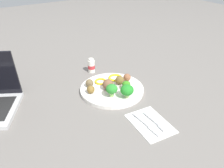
{
  "coord_description": "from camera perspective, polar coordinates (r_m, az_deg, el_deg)",
  "views": [
    {
      "loc": [
        0.73,
        -0.46,
        0.55
      ],
      "look_at": [
        0.0,
        0.0,
        0.04
      ],
      "focal_mm": 36.95,
      "sensor_mm": 36.0,
      "label": 1
    }
  ],
  "objects": [
    {
      "name": "ground_plane",
      "position": [
        1.03,
        0.0,
        -1.73
      ],
      "size": [
        4.0,
        4.0,
        0.0
      ],
      "primitive_type": "plane",
      "color": "slate"
    },
    {
      "name": "plate",
      "position": [
        1.02,
        0.0,
        -1.35
      ],
      "size": [
        0.28,
        0.28,
        0.02
      ],
      "primitive_type": "cylinder",
      "color": "white",
      "rests_on": "ground_plane"
    },
    {
      "name": "broccoli_floret_back_right",
      "position": [
        1.0,
        3.55,
        -0.15
      ],
      "size": [
        0.04,
        0.04,
        0.04
      ],
      "color": "#A5CE7A",
      "rests_on": "plate"
    },
    {
      "name": "broccoli_floret_back_left",
      "position": [
        0.94,
        -0.07,
        -1.28
      ],
      "size": [
        0.05,
        0.05,
        0.06
      ],
      "color": "#96CB69",
      "rests_on": "plate"
    },
    {
      "name": "broccoli_floret_front_left",
      "position": [
        0.94,
        3.74,
        -1.55
      ],
      "size": [
        0.05,
        0.05,
        0.06
      ],
      "color": "#A6CA7B",
      "rests_on": "plate"
    },
    {
      "name": "meatball_near_rim",
      "position": [
        0.99,
        -0.91,
        -0.2
      ],
      "size": [
        0.05,
        0.05,
        0.05
      ],
      "primitive_type": "sphere",
      "color": "brown",
      "rests_on": "plate"
    },
    {
      "name": "meatball_far_rim",
      "position": [
        1.07,
        3.74,
        1.67
      ],
      "size": [
        0.03,
        0.03,
        0.03
      ],
      "primitive_type": "sphere",
      "color": "brown",
      "rests_on": "plate"
    },
    {
      "name": "meatball_back_left",
      "position": [
        1.04,
        1.91,
        0.96
      ],
      "size": [
        0.04,
        0.04,
        0.04
      ],
      "primitive_type": "sphere",
      "color": "brown",
      "rests_on": "plate"
    },
    {
      "name": "meatball_mid_left",
      "position": [
        1.02,
        -5.6,
        0.25
      ],
      "size": [
        0.04,
        0.04,
        0.04
      ],
      "primitive_type": "sphere",
      "color": "brown",
      "rests_on": "plate"
    },
    {
      "name": "meatball_front_right",
      "position": [
        0.98,
        -5.28,
        -1.36
      ],
      "size": [
        0.03,
        0.03,
        0.03
      ],
      "primitive_type": "sphere",
      "color": "brown",
      "rests_on": "plate"
    },
    {
      "name": "pepper_ring_center",
      "position": [
        1.06,
        -2.82,
        0.65
      ],
      "size": [
        0.08,
        0.08,
        0.01
      ],
      "primitive_type": "torus",
      "rotation": [
        0.0,
        0.0,
        2.11
      ],
      "color": "yellow",
      "rests_on": "plate"
    },
    {
      "name": "pepper_ring_mid_right",
      "position": [
        1.09,
        0.83,
        1.59
      ],
      "size": [
        0.09,
        0.09,
        0.01
      ],
      "primitive_type": "torus",
      "rotation": [
        0.0,
        0.0,
        5.77
      ],
      "color": "yellow",
      "rests_on": "plate"
    },
    {
      "name": "napkin",
      "position": [
        0.86,
        9.45,
        -9.56
      ],
      "size": [
        0.18,
        0.13,
        0.01
      ],
      "primitive_type": "cube",
      "rotation": [
        0.0,
        0.0,
        -0.08
      ],
      "color": "white",
      "rests_on": "ground_plane"
    },
    {
      "name": "fork",
      "position": [
        0.86,
        10.8,
        -9.19
      ],
      "size": [
        0.12,
        0.02,
        0.01
      ],
      "color": "silver",
      "rests_on": "napkin"
    },
    {
      "name": "knife",
      "position": [
        0.84,
        8.8,
        -9.94
      ],
      "size": [
        0.15,
        0.02,
        0.01
      ],
      "color": "silver",
      "rests_on": "napkin"
    },
    {
      "name": "yogurt_bottle",
      "position": [
        1.17,
        -5.13,
        4.47
      ],
      "size": [
        0.04,
        0.04,
        0.07
      ],
      "color": "white",
      "rests_on": "ground_plane"
    }
  ]
}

